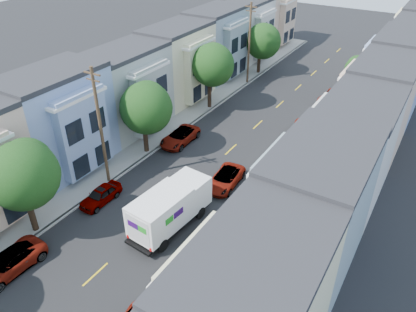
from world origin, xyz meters
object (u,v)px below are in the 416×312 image
utility_pole_near (101,128)px  lead_sedan (225,179)px  tree_c (145,108)px  parked_left_c (101,195)px  fedex_truck (170,207)px  tree_far_r (357,70)px  parked_right_c (301,132)px  parked_right_d (331,97)px  parked_left_d (180,137)px  parked_left_b (8,263)px  tree_d (212,65)px  utility_pole_far (249,44)px  tree_b (23,175)px  parked_right_b (204,246)px  tree_e (262,41)px

utility_pole_near → lead_sedan: utility_pole_near is taller
tree_c → parked_left_c: tree_c is taller
tree_c → parked_left_c: bearing=-79.8°
utility_pole_near → fedex_truck: utility_pole_near is taller
tree_far_r → parked_right_c: (-1.99, -11.39, -3.20)m
fedex_truck → parked_right_d: fedex_truck is taller
parked_left_d → parked_right_d: parked_left_d is taller
parked_left_b → parked_right_d: size_ratio=1.04×
fedex_truck → parked_left_b: fedex_truck is taller
parked_right_c → parked_right_d: (0.00, 10.03, -0.06)m
tree_d → utility_pole_far: bearing=90.0°
tree_b → parked_left_b: (1.40, -3.37, -4.27)m
parked_left_c → parked_right_c: (9.80, 18.01, 0.07)m
lead_sedan → parked_right_d: 21.17m
parked_left_c → parked_right_b: (9.80, -0.47, -0.02)m
tree_far_r → parked_right_c: bearing=-99.9°
fedex_truck → parked_left_d: bearing=126.6°
tree_e → fedex_truck: tree_e is taller
tree_b → parked_right_c: tree_b is taller
parked_right_d → utility_pole_near: bearing=-107.9°
parked_right_d → utility_pole_far: bearing=-175.8°
utility_pole_near → parked_right_c: utility_pole_near is taller
tree_e → utility_pole_far: size_ratio=0.68×
fedex_truck → utility_pole_far: bearing=110.6°
utility_pole_near → lead_sedan: 10.81m
parked_right_c → tree_d: bearing=168.5°
utility_pole_far → parked_left_d: 18.07m
parked_right_c → parked_left_d: bearing=-149.0°
tree_b → fedex_truck: tree_b is taller
tree_b → parked_left_c: bearing=74.0°
tree_e → parked_right_c: bearing=-52.0°
parked_left_b → fedex_truck: bearing=56.6°
tree_far_r → lead_sedan: bearing=-101.5°
tree_d → tree_e: 13.08m
tree_b → tree_d: tree_d is taller
tree_d → lead_sedan: tree_d is taller
tree_e → tree_far_r: (13.20, -2.96, -0.58)m
parked_left_d → parked_right_b: 15.00m
tree_far_r → fedex_truck: 29.42m
tree_c → parked_right_d: bearing=61.0°
parked_left_c → parked_left_d: size_ratio=0.82×
tree_d → utility_pole_far: (0.00, 9.05, 0.01)m
tree_e → parked_left_d: 21.85m
fedex_truck → parked_right_c: 17.82m
parked_left_b → parked_left_c: size_ratio=1.23×
tree_d → parked_left_c: bearing=-85.8°
parked_left_b → parked_right_b: parked_left_b is taller
tree_c → tree_far_r: size_ratio=1.28×
tree_c → fedex_truck: size_ratio=1.06×
tree_e → lead_sedan: (8.63, -25.33, -3.85)m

